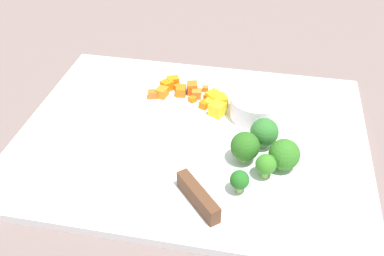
# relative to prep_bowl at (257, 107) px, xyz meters

# --- Properties ---
(ground_plane) EXTENTS (4.00, 4.00, 0.00)m
(ground_plane) POSITION_rel_prep_bowl_xyz_m (0.09, 0.06, -0.03)
(ground_plane) COLOR #74625F
(cutting_board) EXTENTS (0.50, 0.39, 0.01)m
(cutting_board) POSITION_rel_prep_bowl_xyz_m (0.09, 0.06, -0.02)
(cutting_board) COLOR white
(cutting_board) RESTS_ON ground_plane
(prep_bowl) EXTENTS (0.08, 0.08, 0.03)m
(prep_bowl) POSITION_rel_prep_bowl_xyz_m (0.00, 0.00, 0.00)
(prep_bowl) COLOR white
(prep_bowl) RESTS_ON cutting_board
(chef_knife) EXTENTS (0.22, 0.25, 0.02)m
(chef_knife) POSITION_rel_prep_bowl_xyz_m (0.09, 0.15, -0.01)
(chef_knife) COLOR silver
(chef_knife) RESTS_ON cutting_board
(carrot_dice_0) EXTENTS (0.01, 0.01, 0.01)m
(carrot_dice_0) POSITION_rel_prep_bowl_xyz_m (0.08, -0.03, -0.01)
(carrot_dice_0) COLOR orange
(carrot_dice_0) RESTS_ON cutting_board
(carrot_dice_1) EXTENTS (0.02, 0.02, 0.01)m
(carrot_dice_1) POSITION_rel_prep_bowl_xyz_m (0.06, -0.02, -0.01)
(carrot_dice_1) COLOR orange
(carrot_dice_1) RESTS_ON cutting_board
(carrot_dice_2) EXTENTS (0.02, 0.02, 0.02)m
(carrot_dice_2) POSITION_rel_prep_bowl_xyz_m (0.15, -0.04, -0.01)
(carrot_dice_2) COLOR orange
(carrot_dice_2) RESTS_ON cutting_board
(carrot_dice_3) EXTENTS (0.02, 0.02, 0.02)m
(carrot_dice_3) POSITION_rel_prep_bowl_xyz_m (0.14, -0.06, -0.01)
(carrot_dice_3) COLOR orange
(carrot_dice_3) RESTS_ON cutting_board
(carrot_dice_4) EXTENTS (0.01, 0.01, 0.01)m
(carrot_dice_4) POSITION_rel_prep_bowl_xyz_m (0.09, -0.05, -0.01)
(carrot_dice_4) COLOR orange
(carrot_dice_4) RESTS_ON cutting_board
(carrot_dice_5) EXTENTS (0.02, 0.02, 0.01)m
(carrot_dice_5) POSITION_rel_prep_bowl_xyz_m (0.12, -0.03, -0.01)
(carrot_dice_5) COLOR orange
(carrot_dice_5) RESTS_ON cutting_board
(carrot_dice_6) EXTENTS (0.02, 0.02, 0.02)m
(carrot_dice_6) POSITION_rel_prep_bowl_xyz_m (0.15, -0.02, -0.01)
(carrot_dice_6) COLOR orange
(carrot_dice_6) RESTS_ON cutting_board
(carrot_dice_7) EXTENTS (0.01, 0.01, 0.01)m
(carrot_dice_7) POSITION_rel_prep_bowl_xyz_m (0.10, -0.02, -0.01)
(carrot_dice_7) COLOR orange
(carrot_dice_7) RESTS_ON cutting_board
(carrot_dice_8) EXTENTS (0.02, 0.02, 0.01)m
(carrot_dice_8) POSITION_rel_prep_bowl_xyz_m (0.10, -0.03, -0.01)
(carrot_dice_8) COLOR orange
(carrot_dice_8) RESTS_ON cutting_board
(carrot_dice_9) EXTENTS (0.02, 0.02, 0.02)m
(carrot_dice_9) POSITION_rel_prep_bowl_xyz_m (0.11, -0.04, -0.01)
(carrot_dice_9) COLOR orange
(carrot_dice_9) RESTS_ON cutting_board
(carrot_dice_10) EXTENTS (0.02, 0.02, 0.01)m
(carrot_dice_10) POSITION_rel_prep_bowl_xyz_m (0.08, -0.01, -0.01)
(carrot_dice_10) COLOR orange
(carrot_dice_10) RESTS_ON cutting_board
(carrot_dice_11) EXTENTS (0.02, 0.02, 0.01)m
(carrot_dice_11) POSITION_rel_prep_bowl_xyz_m (0.13, -0.05, -0.01)
(carrot_dice_11) COLOR orange
(carrot_dice_11) RESTS_ON cutting_board
(carrot_dice_12) EXTENTS (0.02, 0.02, 0.01)m
(carrot_dice_12) POSITION_rel_prep_bowl_xyz_m (0.07, -0.04, -0.01)
(carrot_dice_12) COLOR orange
(carrot_dice_12) RESTS_ON cutting_board
(carrot_dice_13) EXTENTS (0.02, 0.01, 0.01)m
(carrot_dice_13) POSITION_rel_prep_bowl_xyz_m (0.17, -0.02, -0.01)
(carrot_dice_13) COLOR orange
(carrot_dice_13) RESTS_ON cutting_board
(pepper_dice_0) EXTENTS (0.01, 0.01, 0.01)m
(pepper_dice_0) POSITION_rel_prep_bowl_xyz_m (0.02, 0.08, -0.01)
(pepper_dice_0) COLOR yellow
(pepper_dice_0) RESTS_ON cutting_board
(pepper_dice_1) EXTENTS (0.03, 0.03, 0.02)m
(pepper_dice_1) POSITION_rel_prep_bowl_xyz_m (0.06, -0.02, -0.01)
(pepper_dice_1) COLOR yellow
(pepper_dice_1) RESTS_ON cutting_board
(pepper_dice_2) EXTENTS (0.03, 0.03, 0.02)m
(pepper_dice_2) POSITION_rel_prep_bowl_xyz_m (0.07, -0.02, -0.01)
(pepper_dice_2) COLOR yellow
(pepper_dice_2) RESTS_ON cutting_board
(pepper_dice_3) EXTENTS (0.02, 0.02, 0.01)m
(pepper_dice_3) POSITION_rel_prep_bowl_xyz_m (0.07, -0.01, -0.01)
(pepper_dice_3) COLOR yellow
(pepper_dice_3) RESTS_ON cutting_board
(pepper_dice_4) EXTENTS (0.03, 0.03, 0.02)m
(pepper_dice_4) POSITION_rel_prep_bowl_xyz_m (0.06, 0.01, -0.01)
(pepper_dice_4) COLOR yellow
(pepper_dice_4) RESTS_ON cutting_board
(broccoli_floret_0) EXTENTS (0.02, 0.02, 0.03)m
(broccoli_floret_0) POSITION_rel_prep_bowl_xyz_m (0.01, 0.16, 0.00)
(broccoli_floret_0) COLOR #95AB5E
(broccoli_floret_0) RESTS_ON cutting_board
(broccoli_floret_1) EXTENTS (0.03, 0.03, 0.03)m
(broccoli_floret_1) POSITION_rel_prep_bowl_xyz_m (-0.02, 0.13, 0.00)
(broccoli_floret_1) COLOR #8CBC55
(broccoli_floret_1) RESTS_ON cutting_board
(broccoli_floret_2) EXTENTS (0.04, 0.04, 0.04)m
(broccoli_floret_2) POSITION_rel_prep_bowl_xyz_m (0.01, 0.10, 0.01)
(broccoli_floret_2) COLOR #8AB563
(broccoli_floret_2) RESTS_ON cutting_board
(broccoli_floret_3) EXTENTS (0.04, 0.04, 0.04)m
(broccoli_floret_3) POSITION_rel_prep_bowl_xyz_m (-0.02, 0.07, 0.01)
(broccoli_floret_3) COLOR #84AF6A
(broccoli_floret_3) RESTS_ON cutting_board
(broccoli_floret_4) EXTENTS (0.04, 0.04, 0.04)m
(broccoli_floret_4) POSITION_rel_prep_bowl_xyz_m (-0.04, 0.11, 0.01)
(broccoli_floret_4) COLOR #87BD64
(broccoli_floret_4) RESTS_ON cutting_board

